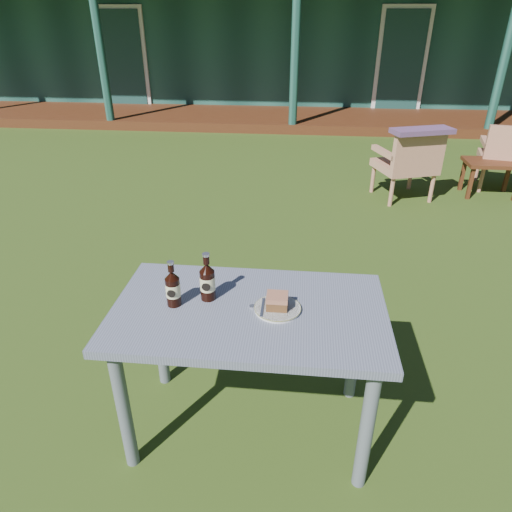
# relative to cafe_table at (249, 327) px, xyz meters

# --- Properties ---
(ground) EXTENTS (80.00, 80.00, 0.00)m
(ground) POSITION_rel_cafe_table_xyz_m (0.00, 1.60, -0.62)
(ground) COLOR #334916
(pavilion) EXTENTS (15.80, 8.30, 3.45)m
(pavilion) POSITION_rel_cafe_table_xyz_m (-0.00, 10.99, 0.99)
(pavilion) COLOR #1B483D
(pavilion) RESTS_ON ground
(cafe_table) EXTENTS (1.20, 0.70, 0.72)m
(cafe_table) POSITION_rel_cafe_table_xyz_m (0.00, 0.00, 0.00)
(cafe_table) COLOR slate
(cafe_table) RESTS_ON ground
(plate) EXTENTS (0.20, 0.20, 0.01)m
(plate) POSITION_rel_cafe_table_xyz_m (0.13, 0.00, 0.11)
(plate) COLOR silver
(plate) RESTS_ON cafe_table
(cake_slice) EXTENTS (0.09, 0.09, 0.06)m
(cake_slice) POSITION_rel_cafe_table_xyz_m (0.12, 0.00, 0.15)
(cake_slice) COLOR #52331A
(cake_slice) RESTS_ON plate
(fork) EXTENTS (0.01, 0.14, 0.00)m
(fork) POSITION_rel_cafe_table_xyz_m (0.06, -0.01, 0.12)
(fork) COLOR silver
(fork) RESTS_ON plate
(cola_bottle_near) EXTENTS (0.07, 0.07, 0.23)m
(cola_bottle_near) POSITION_rel_cafe_table_xyz_m (-0.19, 0.06, 0.19)
(cola_bottle_near) COLOR black
(cola_bottle_near) RESTS_ON cafe_table
(cola_bottle_far) EXTENTS (0.06, 0.07, 0.22)m
(cola_bottle_far) POSITION_rel_cafe_table_xyz_m (-0.33, -0.00, 0.19)
(cola_bottle_far) COLOR black
(cola_bottle_far) RESTS_ON cafe_table
(bottle_cap) EXTENTS (0.03, 0.03, 0.01)m
(bottle_cap) POSITION_rel_cafe_table_xyz_m (0.02, 0.01, 0.11)
(bottle_cap) COLOR silver
(bottle_cap) RESTS_ON cafe_table
(armchair_left) EXTENTS (0.72, 0.69, 0.77)m
(armchair_left) POSITION_rel_cafe_table_xyz_m (1.35, 3.35, -0.18)
(armchair_left) COLOR tan
(armchair_left) RESTS_ON ground
(armchair_right) EXTENTS (0.67, 0.64, 0.77)m
(armchair_right) POSITION_rel_cafe_table_xyz_m (2.55, 3.78, -0.18)
(armchair_right) COLOR tan
(armchair_right) RESTS_ON ground
(floral_throw) EXTENTS (0.67, 0.43, 0.05)m
(floral_throw) POSITION_rel_cafe_table_xyz_m (1.40, 3.20, 0.18)
(floral_throw) COLOR #5B3C60
(floral_throw) RESTS_ON armchair_left
(side_table) EXTENTS (0.60, 0.40, 0.40)m
(side_table) POSITION_rel_cafe_table_xyz_m (2.33, 3.59, -0.28)
(side_table) COLOR #492311
(side_table) RESTS_ON ground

